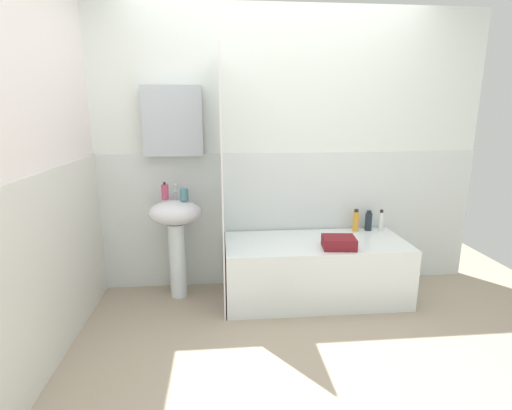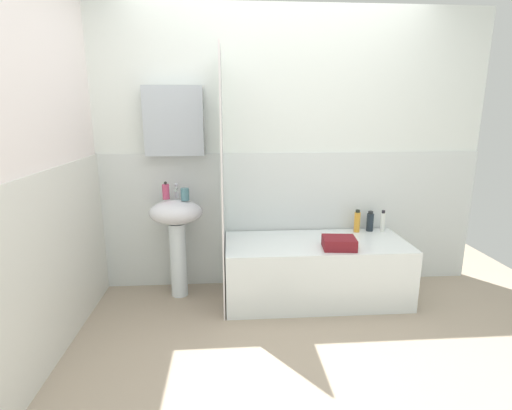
{
  "view_description": "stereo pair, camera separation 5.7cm",
  "coord_description": "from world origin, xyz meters",
  "px_view_note": "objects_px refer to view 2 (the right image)",
  "views": [
    {
      "loc": [
        -0.49,
        -2.08,
        1.54
      ],
      "look_at": [
        -0.23,
        0.81,
        0.84
      ],
      "focal_mm": 27.06,
      "sensor_mm": 36.0,
      "label": 1
    },
    {
      "loc": [
        -0.44,
        -2.08,
        1.54
      ],
      "look_at": [
        -0.23,
        0.81,
        0.84
      ],
      "focal_mm": 27.06,
      "sensor_mm": 36.0,
      "label": 2
    }
  ],
  "objects_px": {
    "toothbrush_cup": "(185,194)",
    "sink": "(177,227)",
    "bathtub": "(315,270)",
    "towel_folded": "(339,243)",
    "lotion_bottle": "(357,221)",
    "shampoo_bottle": "(370,222)",
    "soap_dispenser": "(166,191)",
    "body_wash_bottle": "(383,222)"
  },
  "relations": [
    {
      "from": "bathtub",
      "to": "soap_dispenser",
      "type": "bearing_deg",
      "value": 171.39
    },
    {
      "from": "soap_dispenser",
      "to": "towel_folded",
      "type": "bearing_deg",
      "value": -14.86
    },
    {
      "from": "body_wash_bottle",
      "to": "lotion_bottle",
      "type": "xyz_separation_m",
      "value": [
        -0.23,
        0.01,
        0.0
      ]
    },
    {
      "from": "sink",
      "to": "soap_dispenser",
      "type": "xyz_separation_m",
      "value": [
        -0.08,
        0.05,
        0.29
      ]
    },
    {
      "from": "sink",
      "to": "bathtub",
      "type": "height_order",
      "value": "sink"
    },
    {
      "from": "toothbrush_cup",
      "to": "shampoo_bottle",
      "type": "distance_m",
      "value": 1.65
    },
    {
      "from": "toothbrush_cup",
      "to": "lotion_bottle",
      "type": "xyz_separation_m",
      "value": [
        1.49,
        0.11,
        -0.29
      ]
    },
    {
      "from": "sink",
      "to": "toothbrush_cup",
      "type": "bearing_deg",
      "value": -4.46
    },
    {
      "from": "sink",
      "to": "lotion_bottle",
      "type": "distance_m",
      "value": 1.57
    },
    {
      "from": "toothbrush_cup",
      "to": "sink",
      "type": "bearing_deg",
      "value": 175.54
    },
    {
      "from": "bathtub",
      "to": "body_wash_bottle",
      "type": "distance_m",
      "value": 0.77
    },
    {
      "from": "sink",
      "to": "toothbrush_cup",
      "type": "height_order",
      "value": "toothbrush_cup"
    },
    {
      "from": "toothbrush_cup",
      "to": "shampoo_bottle",
      "type": "bearing_deg",
      "value": 4.46
    },
    {
      "from": "sink",
      "to": "towel_folded",
      "type": "bearing_deg",
      "value": -13.62
    },
    {
      "from": "soap_dispenser",
      "to": "body_wash_bottle",
      "type": "height_order",
      "value": "soap_dispenser"
    },
    {
      "from": "lotion_bottle",
      "to": "body_wash_bottle",
      "type": "bearing_deg",
      "value": -1.98
    },
    {
      "from": "bathtub",
      "to": "lotion_bottle",
      "type": "distance_m",
      "value": 0.59
    },
    {
      "from": "body_wash_bottle",
      "to": "towel_folded",
      "type": "relative_size",
      "value": 0.77
    },
    {
      "from": "bathtub",
      "to": "body_wash_bottle",
      "type": "relative_size",
      "value": 7.7
    },
    {
      "from": "bathtub",
      "to": "lotion_bottle",
      "type": "height_order",
      "value": "lotion_bottle"
    },
    {
      "from": "sink",
      "to": "shampoo_bottle",
      "type": "xyz_separation_m",
      "value": [
        1.69,
        0.12,
        -0.03
      ]
    },
    {
      "from": "sink",
      "to": "soap_dispenser",
      "type": "distance_m",
      "value": 0.3
    },
    {
      "from": "bathtub",
      "to": "towel_folded",
      "type": "height_order",
      "value": "towel_folded"
    },
    {
      "from": "toothbrush_cup",
      "to": "soap_dispenser",
      "type": "bearing_deg",
      "value": 160.34
    },
    {
      "from": "toothbrush_cup",
      "to": "bathtub",
      "type": "distance_m",
      "value": 1.25
    },
    {
      "from": "toothbrush_cup",
      "to": "body_wash_bottle",
      "type": "relative_size",
      "value": 0.52
    },
    {
      "from": "soap_dispenser",
      "to": "toothbrush_cup",
      "type": "bearing_deg",
      "value": -19.66
    },
    {
      "from": "body_wash_bottle",
      "to": "bathtub",
      "type": "bearing_deg",
      "value": -160.55
    },
    {
      "from": "shampoo_bottle",
      "to": "sink",
      "type": "bearing_deg",
      "value": -175.96
    },
    {
      "from": "soap_dispenser",
      "to": "body_wash_bottle",
      "type": "distance_m",
      "value": 1.91
    },
    {
      "from": "shampoo_bottle",
      "to": "bathtub",
      "type": "bearing_deg",
      "value": -154.83
    },
    {
      "from": "toothbrush_cup",
      "to": "shampoo_bottle",
      "type": "height_order",
      "value": "toothbrush_cup"
    },
    {
      "from": "shampoo_bottle",
      "to": "lotion_bottle",
      "type": "relative_size",
      "value": 0.9
    },
    {
      "from": "shampoo_bottle",
      "to": "towel_folded",
      "type": "relative_size",
      "value": 0.73
    },
    {
      "from": "bathtub",
      "to": "towel_folded",
      "type": "xyz_separation_m",
      "value": [
        0.14,
        -0.18,
        0.3
      ]
    },
    {
      "from": "sink",
      "to": "soap_dispenser",
      "type": "relative_size",
      "value": 5.65
    },
    {
      "from": "soap_dispenser",
      "to": "lotion_bottle",
      "type": "bearing_deg",
      "value": 1.73
    },
    {
      "from": "sink",
      "to": "shampoo_bottle",
      "type": "distance_m",
      "value": 1.7
    },
    {
      "from": "soap_dispenser",
      "to": "shampoo_bottle",
      "type": "height_order",
      "value": "soap_dispenser"
    },
    {
      "from": "sink",
      "to": "lotion_bottle",
      "type": "xyz_separation_m",
      "value": [
        1.57,
        0.1,
        -0.02
      ]
    },
    {
      "from": "soap_dispenser",
      "to": "lotion_bottle",
      "type": "relative_size",
      "value": 0.74
    },
    {
      "from": "sink",
      "to": "body_wash_bottle",
      "type": "distance_m",
      "value": 1.8
    }
  ]
}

